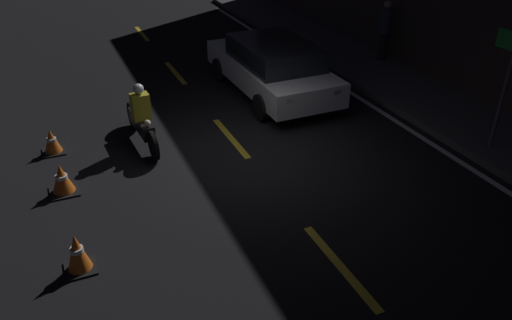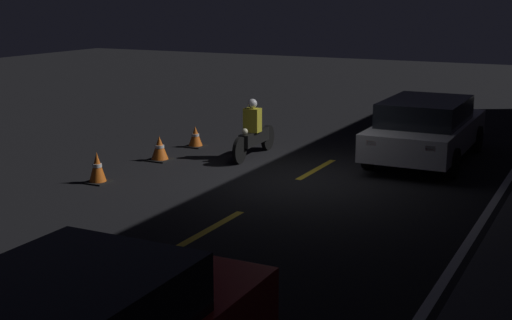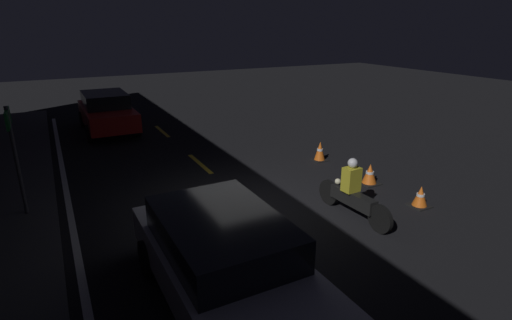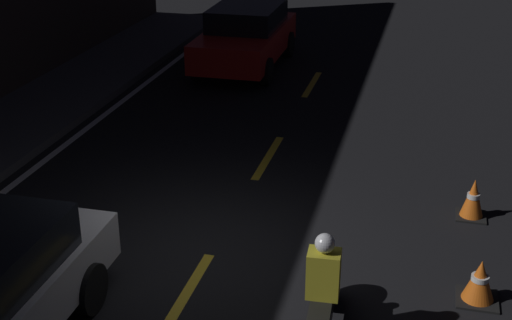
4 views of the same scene
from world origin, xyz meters
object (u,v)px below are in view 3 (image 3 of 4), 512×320
at_px(motorcycle, 353,194).
at_px(traffic_cone_mid, 370,174).
at_px(sedan_white, 226,260).
at_px(traffic_cone_far, 320,151).
at_px(taxi_red, 107,111).
at_px(traffic_cone_near, 420,197).
at_px(shop_sign, 12,140).

height_order(motorcycle, traffic_cone_mid, motorcycle).
xyz_separation_m(sedan_white, traffic_cone_far, (4.97, -5.40, -0.46)).
bearing_deg(taxi_red, traffic_cone_near, 26.34).
relative_size(sedan_white, taxi_red, 1.08).
distance_m(sedan_white, taxi_red, 11.99).
distance_m(taxi_red, traffic_cone_near, 12.24).
height_order(traffic_cone_mid, traffic_cone_far, traffic_cone_far).
height_order(taxi_red, traffic_cone_far, taxi_red).
xyz_separation_m(sedan_white, traffic_cone_near, (1.08, -5.49, -0.51)).
height_order(motorcycle, traffic_cone_near, motorcycle).
bearing_deg(traffic_cone_mid, traffic_cone_near, -177.90).
distance_m(traffic_cone_near, shop_sign, 9.19).
height_order(traffic_cone_mid, shop_sign, shop_sign).
height_order(motorcycle, traffic_cone_far, motorcycle).
distance_m(traffic_cone_near, traffic_cone_far, 3.90).
bearing_deg(motorcycle, taxi_red, 16.08).
relative_size(traffic_cone_mid, shop_sign, 0.24).
height_order(sedan_white, shop_sign, shop_sign).
xyz_separation_m(motorcycle, traffic_cone_mid, (1.33, -1.75, -0.28)).
xyz_separation_m(taxi_red, traffic_cone_far, (-7.02, -5.43, -0.51)).
distance_m(sedan_white, traffic_cone_near, 5.62).
xyz_separation_m(sedan_white, traffic_cone_mid, (2.73, -5.43, -0.49)).
bearing_deg(shop_sign, taxi_red, -20.89).
xyz_separation_m(traffic_cone_near, shop_sign, (3.58, 8.31, 1.60)).
bearing_deg(traffic_cone_far, motorcycle, 154.29).
xyz_separation_m(taxi_red, traffic_cone_near, (-10.91, -5.51, -0.57)).
distance_m(traffic_cone_near, traffic_cone_mid, 1.66).
bearing_deg(traffic_cone_mid, shop_sign, 76.84).
distance_m(sedan_white, motorcycle, 3.94).
height_order(motorcycle, shop_sign, shop_sign).
bearing_deg(taxi_red, traffic_cone_mid, 30.04).
bearing_deg(shop_sign, motorcycle, -116.65).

